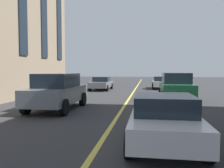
% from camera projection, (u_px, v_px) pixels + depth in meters
% --- Properties ---
extents(lane_centre_line, '(80.00, 0.16, 0.01)m').
position_uv_depth(lane_centre_line, '(124.00, 106.00, 13.55)').
color(lane_centre_line, '#D8C64C').
rests_on(lane_centre_line, ground_plane).
extents(car_grey_oncoming, '(4.70, 2.14, 1.88)m').
position_uv_depth(car_grey_oncoming, '(57.00, 91.00, 12.30)').
color(car_grey_oncoming, slate).
rests_on(car_grey_oncoming, ground_plane).
extents(car_grey_far, '(4.40, 1.95, 1.37)m').
position_uv_depth(car_grey_far, '(101.00, 83.00, 24.46)').
color(car_grey_far, slate).
rests_on(car_grey_far, ground_plane).
extents(car_green_parked_a, '(4.70, 2.14, 1.88)m').
position_uv_depth(car_green_parked_a, '(176.00, 86.00, 15.87)').
color(car_green_parked_a, '#1E6038').
rests_on(car_green_parked_a, ground_plane).
extents(car_silver_trailing, '(4.40, 1.95, 1.37)m').
position_uv_depth(car_silver_trailing, '(161.00, 82.00, 26.01)').
color(car_silver_trailing, '#B7BABF').
rests_on(car_silver_trailing, ground_plane).
extents(car_white_mid, '(4.40, 1.95, 1.37)m').
position_uv_depth(car_white_mid, '(164.00, 118.00, 6.69)').
color(car_white_mid, silver).
rests_on(car_white_mid, ground_plane).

